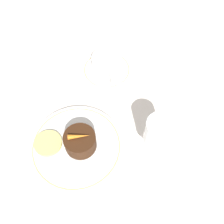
# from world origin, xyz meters

# --- Properties ---
(ground_plane) EXTENTS (3.00, 3.00, 0.00)m
(ground_plane) POSITION_xyz_m (0.00, 0.00, 0.00)
(ground_plane) COLOR white
(dinner_plate) EXTENTS (0.24, 0.24, 0.01)m
(dinner_plate) POSITION_xyz_m (0.02, -0.06, 0.01)
(dinner_plate) COLOR white
(dinner_plate) RESTS_ON ground_plane
(saucer) EXTENTS (0.15, 0.15, 0.01)m
(saucer) POSITION_xyz_m (-0.21, 0.08, 0.01)
(saucer) COLOR white
(saucer) RESTS_ON ground_plane
(coffee_cup) EXTENTS (0.11, 0.09, 0.05)m
(coffee_cup) POSITION_xyz_m (-0.21, 0.08, 0.04)
(coffee_cup) COLOR white
(coffee_cup) RESTS_ON saucer
(spoon) EXTENTS (0.06, 0.09, 0.00)m
(spoon) POSITION_xyz_m (-0.16, 0.07, 0.01)
(spoon) COLOR silver
(spoon) RESTS_ON saucer
(wine_glass) EXTENTS (0.07, 0.07, 0.13)m
(wine_glass) POSITION_xyz_m (0.07, 0.14, 0.09)
(wine_glass) COLOR silver
(wine_glass) RESTS_ON ground_plane
(fork) EXTENTS (0.04, 0.18, 0.01)m
(fork) POSITION_xyz_m (-0.14, -0.01, 0.00)
(fork) COLOR silver
(fork) RESTS_ON ground_plane
(dessert_cake) EXTENTS (0.08, 0.08, 0.05)m
(dessert_cake) POSITION_xyz_m (0.02, -0.04, 0.04)
(dessert_cake) COLOR #381E0F
(dessert_cake) RESTS_ON dinner_plate
(carrot_garnish) EXTENTS (0.02, 0.05, 0.01)m
(carrot_garnish) POSITION_xyz_m (0.02, -0.04, 0.07)
(carrot_garnish) COLOR orange
(carrot_garnish) RESTS_ON dessert_cake
(pineapple_slice) EXTENTS (0.07, 0.07, 0.01)m
(pineapple_slice) POSITION_xyz_m (-0.00, -0.13, 0.02)
(pineapple_slice) COLOR #EFE075
(pineapple_slice) RESTS_ON dinner_plate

